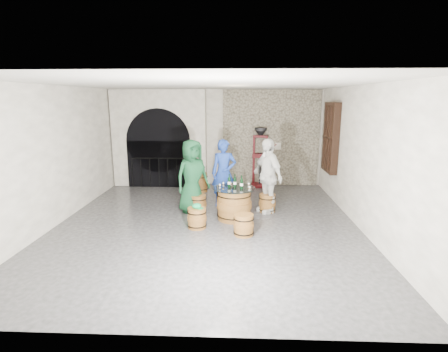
{
  "coord_description": "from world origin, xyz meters",
  "views": [
    {
      "loc": [
        0.73,
        -7.79,
        2.9
      ],
      "look_at": [
        0.38,
        0.52,
        1.05
      ],
      "focal_mm": 28.0,
      "sensor_mm": 36.0,
      "label": 1
    }
  ],
  "objects_px": {
    "person_blue": "(224,173)",
    "person_white": "(267,176)",
    "wine_bottle_left": "(229,182)",
    "wine_bottle_center": "(242,183)",
    "barrel_stool_near_right": "(244,225)",
    "barrel_table": "(234,204)",
    "barrel_stool_far": "(225,198)",
    "barrel_stool_right": "(267,203)",
    "barrel_stool_near_left": "(197,218)",
    "corking_press": "(260,153)",
    "wine_bottle_right": "(235,182)",
    "person_green": "(192,176)",
    "barrel_stool_left": "(198,204)",
    "side_barrel": "(201,182)"
  },
  "relations": [
    {
      "from": "side_barrel",
      "to": "wine_bottle_right",
      "type": "bearing_deg",
      "value": -66.15
    },
    {
      "from": "barrel_stool_near_right",
      "to": "person_blue",
      "type": "height_order",
      "value": "person_blue"
    },
    {
      "from": "person_green",
      "to": "wine_bottle_center",
      "type": "bearing_deg",
      "value": -65.56
    },
    {
      "from": "barrel_table",
      "to": "corking_press",
      "type": "distance_m",
      "value": 3.45
    },
    {
      "from": "person_blue",
      "to": "barrel_table",
      "type": "bearing_deg",
      "value": -79.11
    },
    {
      "from": "wine_bottle_center",
      "to": "side_barrel",
      "type": "bearing_deg",
      "value": 115.56
    },
    {
      "from": "barrel_stool_far",
      "to": "barrel_stool_near_right",
      "type": "xyz_separation_m",
      "value": [
        0.49,
        -2.04,
        0.0
      ]
    },
    {
      "from": "barrel_stool_far",
      "to": "barrel_stool_near_right",
      "type": "bearing_deg",
      "value": -76.46
    },
    {
      "from": "person_green",
      "to": "wine_bottle_left",
      "type": "distance_m",
      "value": 1.06
    },
    {
      "from": "barrel_stool_far",
      "to": "person_white",
      "type": "xyz_separation_m",
      "value": [
        1.11,
        -0.42,
        0.73
      ]
    },
    {
      "from": "wine_bottle_left",
      "to": "wine_bottle_center",
      "type": "distance_m",
      "value": 0.33
    },
    {
      "from": "barrel_stool_right",
      "to": "wine_bottle_center",
      "type": "height_order",
      "value": "wine_bottle_center"
    },
    {
      "from": "barrel_stool_left",
      "to": "wine_bottle_center",
      "type": "bearing_deg",
      "value": -25.55
    },
    {
      "from": "barrel_table",
      "to": "barrel_stool_near_left",
      "type": "height_order",
      "value": "barrel_table"
    },
    {
      "from": "barrel_stool_near_right",
      "to": "wine_bottle_left",
      "type": "height_order",
      "value": "wine_bottle_left"
    },
    {
      "from": "person_white",
      "to": "barrel_table",
      "type": "bearing_deg",
      "value": -84.99
    },
    {
      "from": "barrel_stool_near_right",
      "to": "person_green",
      "type": "height_order",
      "value": "person_green"
    },
    {
      "from": "barrel_stool_near_left",
      "to": "corking_press",
      "type": "xyz_separation_m",
      "value": [
        1.65,
        3.9,
        0.92
      ]
    },
    {
      "from": "person_white",
      "to": "wine_bottle_center",
      "type": "xyz_separation_m",
      "value": [
        -0.67,
        -0.66,
        -0.04
      ]
    },
    {
      "from": "person_blue",
      "to": "barrel_stool_right",
      "type": "bearing_deg",
      "value": -27.95
    },
    {
      "from": "barrel_stool_near_left",
      "to": "wine_bottle_center",
      "type": "distance_m",
      "value": 1.35
    },
    {
      "from": "barrel_stool_right",
      "to": "barrel_stool_near_left",
      "type": "height_order",
      "value": "same"
    },
    {
      "from": "barrel_stool_left",
      "to": "barrel_stool_right",
      "type": "relative_size",
      "value": 1.0
    },
    {
      "from": "barrel_table",
      "to": "barrel_stool_left",
      "type": "height_order",
      "value": "barrel_table"
    },
    {
      "from": "barrel_stool_right",
      "to": "person_green",
      "type": "distance_m",
      "value": 2.07
    },
    {
      "from": "barrel_stool_right",
      "to": "barrel_stool_near_right",
      "type": "distance_m",
      "value": 1.76
    },
    {
      "from": "barrel_stool_near_right",
      "to": "corking_press",
      "type": "height_order",
      "value": "corking_press"
    },
    {
      "from": "person_white",
      "to": "wine_bottle_right",
      "type": "bearing_deg",
      "value": -88.17
    },
    {
      "from": "person_blue",
      "to": "person_white",
      "type": "distance_m",
      "value": 1.25
    },
    {
      "from": "barrel_stool_near_left",
      "to": "barrel_stool_far",
      "type": "bearing_deg",
      "value": 70.88
    },
    {
      "from": "person_white",
      "to": "barrel_stool_right",
      "type": "bearing_deg",
      "value": 95.01
    },
    {
      "from": "barrel_stool_right",
      "to": "wine_bottle_left",
      "type": "xyz_separation_m",
      "value": [
        -0.98,
        -0.53,
        0.69
      ]
    },
    {
      "from": "barrel_stool_left",
      "to": "person_green",
      "type": "height_order",
      "value": "person_green"
    },
    {
      "from": "person_blue",
      "to": "side_barrel",
      "type": "bearing_deg",
      "value": 114.47
    },
    {
      "from": "person_green",
      "to": "wine_bottle_center",
      "type": "xyz_separation_m",
      "value": [
        1.26,
        -0.6,
        -0.02
      ]
    },
    {
      "from": "wine_bottle_center",
      "to": "barrel_table",
      "type": "bearing_deg",
      "value": 159.29
    },
    {
      "from": "wine_bottle_center",
      "to": "wine_bottle_right",
      "type": "distance_m",
      "value": 0.21
    },
    {
      "from": "wine_bottle_right",
      "to": "corking_press",
      "type": "bearing_deg",
      "value": 75.98
    },
    {
      "from": "person_white",
      "to": "corking_press",
      "type": "distance_m",
      "value": 2.68
    },
    {
      "from": "barrel_stool_left",
      "to": "person_blue",
      "type": "xyz_separation_m",
      "value": [
        0.64,
        0.66,
        0.68
      ]
    },
    {
      "from": "barrel_stool_right",
      "to": "barrel_table",
      "type": "bearing_deg",
      "value": -144.51
    },
    {
      "from": "person_blue",
      "to": "corking_press",
      "type": "height_order",
      "value": "corking_press"
    },
    {
      "from": "person_blue",
      "to": "wine_bottle_right",
      "type": "height_order",
      "value": "person_blue"
    },
    {
      "from": "barrel_stool_right",
      "to": "person_white",
      "type": "bearing_deg",
      "value": -144.51
    },
    {
      "from": "barrel_table",
      "to": "barrel_stool_far",
      "type": "bearing_deg",
      "value": 104.94
    },
    {
      "from": "barrel_stool_near_left",
      "to": "corking_press",
      "type": "distance_m",
      "value": 4.33
    },
    {
      "from": "barrel_stool_near_right",
      "to": "barrel_stool_right",
      "type": "bearing_deg",
      "value": 68.81
    },
    {
      "from": "barrel_table",
      "to": "wine_bottle_left",
      "type": "bearing_deg",
      "value": 145.76
    },
    {
      "from": "wine_bottle_left",
      "to": "wine_bottle_right",
      "type": "relative_size",
      "value": 1.0
    },
    {
      "from": "person_blue",
      "to": "person_white",
      "type": "bearing_deg",
      "value": -28.79
    }
  ]
}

